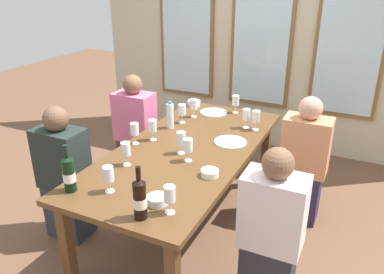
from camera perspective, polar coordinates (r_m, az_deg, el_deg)
ground_plane at (r=3.41m, az=-0.80°, el=-12.92°), size 12.00×12.00×0.00m
back_wall_with_windows at (r=4.64m, az=10.43°, el=16.02°), size 4.17×0.10×2.90m
dining_table at (r=3.06m, az=-0.87°, el=-2.83°), size 0.97×2.13×0.74m
white_plate_0 at (r=3.77m, az=3.19°, el=3.63°), size 0.26×0.26×0.01m
white_plate_1 at (r=3.14m, az=5.66°, el=-0.71°), size 0.26×0.26×0.01m
wine_bottle_0 at (r=2.53m, az=-17.63°, el=-5.16°), size 0.08×0.08×0.32m
wine_bottle_1 at (r=2.18m, az=-7.67°, el=-8.97°), size 0.08×0.08×0.32m
tasting_bowl_0 at (r=3.97m, az=0.28°, el=4.99°), size 0.13×0.13×0.05m
tasting_bowl_1 at (r=2.63m, az=2.63°, el=-5.29°), size 0.12×0.12×0.05m
tasting_bowl_2 at (r=2.34m, az=-5.07°, el=-9.18°), size 0.13×0.13×0.05m
water_bottle at (r=3.38m, az=-3.25°, el=3.15°), size 0.06×0.06×0.24m
wine_glass_0 at (r=3.76m, az=6.43°, el=5.25°), size 0.07×0.07×0.17m
wine_glass_1 at (r=2.46m, az=-12.19°, el=-5.41°), size 0.07×0.07×0.17m
wine_glass_2 at (r=2.78m, az=-0.58°, el=-1.35°), size 0.07×0.07×0.17m
wine_glass_3 at (r=2.20m, az=-3.32°, el=-8.44°), size 0.07×0.07×0.17m
wine_glass_4 at (r=3.49m, az=-1.47°, el=3.98°), size 0.07×0.07×0.17m
wine_glass_5 at (r=2.89m, az=-1.63°, el=-0.24°), size 0.07×0.07×0.17m
wine_glass_6 at (r=3.40m, az=7.99°, el=3.24°), size 0.07×0.07×0.17m
wine_glass_7 at (r=3.37m, az=9.38°, el=2.89°), size 0.07×0.07×0.17m
wine_glass_8 at (r=3.14m, az=-5.82°, el=1.61°), size 0.07×0.07×0.17m
wine_glass_9 at (r=3.63m, az=0.24°, el=4.79°), size 0.07×0.07×0.17m
wine_glass_10 at (r=2.76m, az=-9.70°, el=-1.89°), size 0.07×0.07×0.17m
wine_glass_11 at (r=3.09m, az=-8.45°, el=1.09°), size 0.07×0.07×0.17m
seated_person_0 at (r=3.91m, az=-8.29°, el=0.72°), size 0.38×0.24×1.11m
seated_person_1 at (r=3.39m, az=16.07°, el=-3.74°), size 0.38×0.24×1.11m
seated_person_2 at (r=3.21m, az=-18.21°, el=-5.62°), size 0.38×0.24×1.11m
seated_person_3 at (r=2.51m, az=11.51°, el=-13.81°), size 0.38×0.24×1.11m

